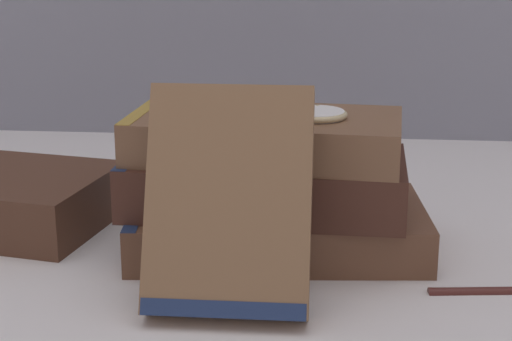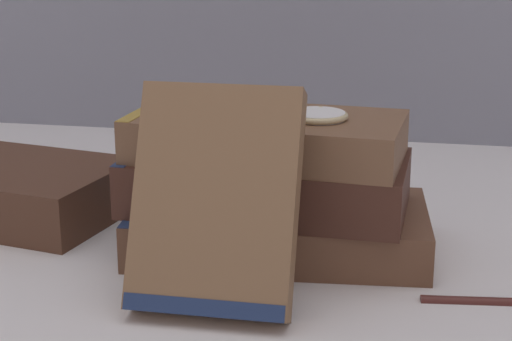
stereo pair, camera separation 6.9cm
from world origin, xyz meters
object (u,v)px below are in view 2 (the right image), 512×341
at_px(book_flat_middle, 260,182).
at_px(book_flat_bottom, 273,228).
at_px(book_flat_top, 260,136).
at_px(book_leaning_front, 216,207).
at_px(fountain_pen, 506,298).
at_px(pocket_watch, 317,117).

bearing_deg(book_flat_middle, book_flat_bottom, 17.24).
distance_m(book_flat_middle, book_flat_top, 0.04).
height_order(book_flat_middle, book_leaning_front, book_leaning_front).
distance_m(book_flat_bottom, book_flat_top, 0.08).
height_order(book_flat_top, book_leaning_front, book_leaning_front).
relative_size(book_flat_bottom, book_flat_middle, 1.09).
relative_size(book_flat_bottom, fountain_pen, 2.05).
relative_size(book_flat_top, book_leaning_front, 1.43).
bearing_deg(book_leaning_front, pocket_watch, 59.60).
xyz_separation_m(book_flat_top, fountain_pen, (0.20, -0.07, -0.10)).
height_order(book_flat_bottom, book_flat_middle, book_flat_middle).
bearing_deg(book_leaning_front, book_flat_top, 83.98).
xyz_separation_m(pocket_watch, fountain_pen, (0.15, -0.06, -0.12)).
bearing_deg(book_flat_top, book_flat_middle, 85.13).
xyz_separation_m(book_leaning_front, fountain_pen, (0.21, 0.04, -0.07)).
bearing_deg(book_flat_middle, fountain_pen, -17.40).
height_order(book_flat_bottom, pocket_watch, pocket_watch).
distance_m(book_flat_top, pocket_watch, 0.05).
xyz_separation_m(book_leaning_front, pocket_watch, (0.06, 0.10, 0.05)).
relative_size(book_flat_bottom, pocket_watch, 4.92).
height_order(book_flat_bottom, book_leaning_front, book_leaning_front).
bearing_deg(book_flat_bottom, book_leaning_front, -105.88).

